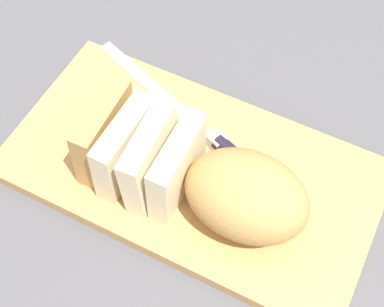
# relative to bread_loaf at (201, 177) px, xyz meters

# --- Properties ---
(ground_plane) EXTENTS (3.00, 3.00, 0.00)m
(ground_plane) POSITION_rel_bread_loaf_xyz_m (0.03, -0.03, -0.07)
(ground_plane) COLOR #4C4C51
(cutting_board) EXTENTS (0.48, 0.26, 0.02)m
(cutting_board) POSITION_rel_bread_loaf_xyz_m (0.03, -0.03, -0.06)
(cutting_board) COLOR tan
(cutting_board) RESTS_ON ground_plane
(bread_loaf) EXTENTS (0.28, 0.12, 0.10)m
(bread_loaf) POSITION_rel_bread_loaf_xyz_m (0.00, 0.00, 0.00)
(bread_loaf) COLOR tan
(bread_loaf) RESTS_ON cutting_board
(bread_knife) EXTENTS (0.28, 0.11, 0.02)m
(bread_knife) POSITION_rel_bread_loaf_xyz_m (0.04, -0.08, -0.04)
(bread_knife) COLOR silver
(bread_knife) RESTS_ON cutting_board
(crumb_near_knife) EXTENTS (0.00, 0.00, 0.00)m
(crumb_near_knife) POSITION_rel_bread_loaf_xyz_m (0.04, -0.01, -0.05)
(crumb_near_knife) COLOR tan
(crumb_near_knife) RESTS_ON cutting_board
(crumb_near_loaf) EXTENTS (0.01, 0.01, 0.01)m
(crumb_near_loaf) POSITION_rel_bread_loaf_xyz_m (-0.04, -0.03, -0.04)
(crumb_near_loaf) COLOR tan
(crumb_near_loaf) RESTS_ON cutting_board
(crumb_stray_left) EXTENTS (0.01, 0.01, 0.01)m
(crumb_stray_left) POSITION_rel_bread_loaf_xyz_m (0.06, -0.07, -0.05)
(crumb_stray_left) COLOR tan
(crumb_stray_left) RESTS_ON cutting_board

